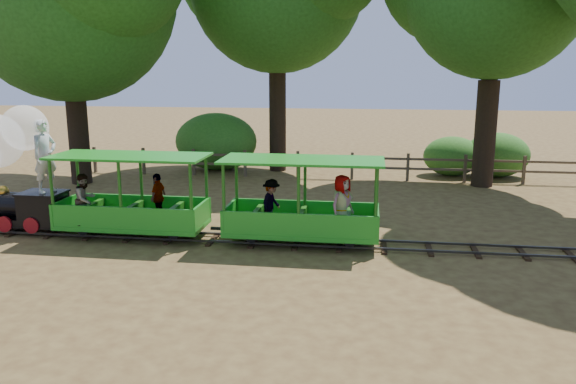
# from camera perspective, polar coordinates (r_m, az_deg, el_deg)

# --- Properties ---
(ground) EXTENTS (90.00, 90.00, 0.00)m
(ground) POSITION_cam_1_polar(r_m,az_deg,el_deg) (13.07, 0.89, -5.30)
(ground) COLOR olive
(ground) RESTS_ON ground
(track) EXTENTS (22.00, 1.00, 0.10)m
(track) POSITION_cam_1_polar(r_m,az_deg,el_deg) (13.05, 0.90, -5.02)
(track) COLOR #3F3D3A
(track) RESTS_ON ground
(locomotive) EXTENTS (2.79, 1.31, 3.20)m
(locomotive) POSITION_cam_1_polar(r_m,az_deg,el_deg) (15.35, -26.65, 2.92)
(locomotive) COLOR black
(locomotive) RESTS_ON ground
(carriage_front) EXTENTS (3.65, 1.49, 1.90)m
(carriage_front) POSITION_cam_1_polar(r_m,az_deg,el_deg) (13.92, -15.99, -1.30)
(carriage_front) COLOR green
(carriage_front) RESTS_ON track
(carriage_rear) EXTENTS (3.65, 1.49, 1.90)m
(carriage_rear) POSITION_cam_1_polar(r_m,az_deg,el_deg) (12.79, 1.61, -1.92)
(carriage_rear) COLOR green
(carriage_rear) RESTS_ON track
(fence) EXTENTS (18.10, 0.10, 1.00)m
(fence) POSITION_cam_1_polar(r_m,az_deg,el_deg) (20.69, 3.76, 2.95)
(fence) COLOR brown
(fence) RESTS_ON ground
(shrub_west) EXTENTS (2.52, 1.94, 1.75)m
(shrub_west) POSITION_cam_1_polar(r_m,az_deg,el_deg) (22.63, -6.72, 4.46)
(shrub_west) COLOR #2D6B1E
(shrub_west) RESTS_ON ground
(shrub_mid_w) EXTENTS (3.28, 2.52, 2.27)m
(shrub_mid_w) POSITION_cam_1_polar(r_m,az_deg,el_deg) (22.65, -7.31, 5.12)
(shrub_mid_w) COLOR #2D6B1E
(shrub_mid_w) RESTS_ON ground
(shrub_mid_e) EXTENTS (2.15, 1.65, 1.49)m
(shrub_mid_e) POSITION_cam_1_polar(r_m,az_deg,el_deg) (22.11, 16.33, 3.52)
(shrub_mid_e) COLOR #2D6B1E
(shrub_mid_e) RESTS_ON ground
(shrub_east) EXTENTS (2.39, 1.84, 1.66)m
(shrub_east) POSITION_cam_1_polar(r_m,az_deg,el_deg) (22.38, 20.44, 3.56)
(shrub_east) COLOR #2D6B1E
(shrub_east) RESTS_ON ground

